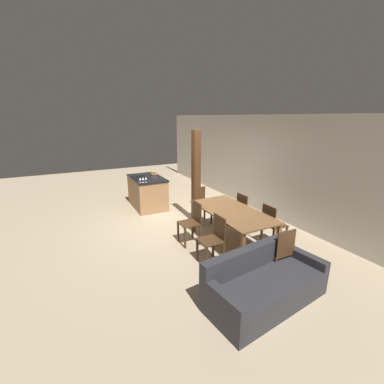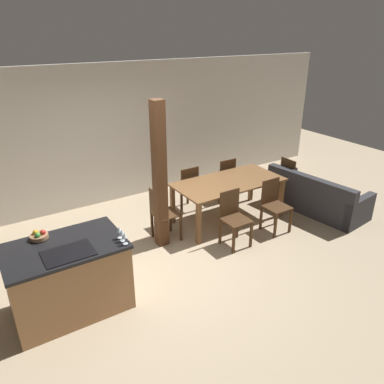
# 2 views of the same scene
# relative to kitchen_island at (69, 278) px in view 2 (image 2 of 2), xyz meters

# --- Properties ---
(ground_plane) EXTENTS (16.00, 16.00, 0.00)m
(ground_plane) POSITION_rel_kitchen_island_xyz_m (1.48, 0.25, -0.46)
(ground_plane) COLOR tan
(wall_back) EXTENTS (11.20, 0.08, 2.70)m
(wall_back) POSITION_rel_kitchen_island_xyz_m (1.48, 2.85, 0.89)
(wall_back) COLOR silver
(wall_back) RESTS_ON ground_plane
(kitchen_island) EXTENTS (1.39, 0.89, 0.93)m
(kitchen_island) POSITION_rel_kitchen_island_xyz_m (0.00, 0.00, 0.00)
(kitchen_island) COLOR #9E7047
(kitchen_island) RESTS_ON ground_plane
(fruit_bowl) EXTENTS (0.22, 0.22, 0.11)m
(fruit_bowl) POSITION_rel_kitchen_island_xyz_m (-0.20, 0.30, 0.50)
(fruit_bowl) COLOR #99704C
(fruit_bowl) RESTS_ON kitchen_island
(wine_glass_near) EXTENTS (0.07, 0.07, 0.15)m
(wine_glass_near) POSITION_rel_kitchen_island_xyz_m (0.62, -0.37, 0.58)
(wine_glass_near) COLOR silver
(wine_glass_near) RESTS_ON kitchen_island
(wine_glass_middle) EXTENTS (0.07, 0.07, 0.15)m
(wine_glass_middle) POSITION_rel_kitchen_island_xyz_m (0.62, -0.29, 0.58)
(wine_glass_middle) COLOR silver
(wine_glass_middle) RESTS_ON kitchen_island
(wine_glass_far) EXTENTS (0.07, 0.07, 0.15)m
(wine_glass_far) POSITION_rel_kitchen_island_xyz_m (0.62, -0.21, 0.58)
(wine_glass_far) COLOR silver
(wine_glass_far) RESTS_ON kitchen_island
(dining_table) EXTENTS (1.96, 0.98, 0.76)m
(dining_table) POSITION_rel_kitchen_island_xyz_m (3.11, 0.86, 0.21)
(dining_table) COLOR brown
(dining_table) RESTS_ON ground_plane
(dining_chair_near_left) EXTENTS (0.40, 0.40, 0.91)m
(dining_chair_near_left) POSITION_rel_kitchen_island_xyz_m (2.67, 0.14, 0.02)
(dining_chair_near_left) COLOR #472D19
(dining_chair_near_left) RESTS_ON ground_plane
(dining_chair_near_right) EXTENTS (0.40, 0.40, 0.91)m
(dining_chair_near_right) POSITION_rel_kitchen_island_xyz_m (3.55, 0.14, 0.02)
(dining_chair_near_right) COLOR #472D19
(dining_chair_near_right) RESTS_ON ground_plane
(dining_chair_far_left) EXTENTS (0.40, 0.40, 0.91)m
(dining_chair_far_left) POSITION_rel_kitchen_island_xyz_m (2.67, 1.58, 0.02)
(dining_chair_far_left) COLOR #472D19
(dining_chair_far_left) RESTS_ON ground_plane
(dining_chair_far_right) EXTENTS (0.40, 0.40, 0.91)m
(dining_chair_far_right) POSITION_rel_kitchen_island_xyz_m (3.55, 1.58, 0.02)
(dining_chair_far_right) COLOR #472D19
(dining_chair_far_right) RESTS_ON ground_plane
(dining_chair_head_end) EXTENTS (0.40, 0.40, 0.91)m
(dining_chair_head_end) POSITION_rel_kitchen_island_xyz_m (1.76, 0.86, 0.02)
(dining_chair_head_end) COLOR #472D19
(dining_chair_head_end) RESTS_ON ground_plane
(dining_chair_foot_end) EXTENTS (0.40, 0.40, 0.91)m
(dining_chair_foot_end) POSITION_rel_kitchen_island_xyz_m (4.47, 0.86, 0.02)
(dining_chair_foot_end) COLOR #472D19
(dining_chair_foot_end) RESTS_ON ground_plane
(couch) EXTENTS (1.03, 1.93, 0.76)m
(couch) POSITION_rel_kitchen_island_xyz_m (4.80, 0.26, -0.20)
(couch) COLOR #2D2D33
(couch) RESTS_ON ground_plane
(timber_post) EXTENTS (0.18, 0.18, 2.35)m
(timber_post) POSITION_rel_kitchen_island_xyz_m (1.69, 0.76, 0.71)
(timber_post) COLOR #4C2D19
(timber_post) RESTS_ON ground_plane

